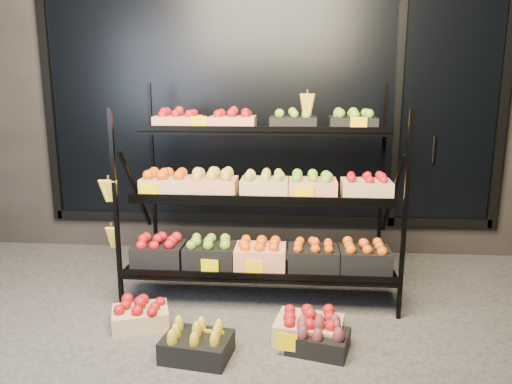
# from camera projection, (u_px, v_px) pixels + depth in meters

# --- Properties ---
(ground) EXTENTS (24.00, 24.00, 0.00)m
(ground) POSITION_uv_depth(u_px,v_px,m) (255.00, 325.00, 3.52)
(ground) COLOR #514F4C
(ground) RESTS_ON ground
(building) EXTENTS (6.00, 2.08, 3.50)m
(building) POSITION_uv_depth(u_px,v_px,m) (274.00, 74.00, 5.65)
(building) COLOR #2D2826
(building) RESTS_ON ground
(display_rack) EXTENTS (2.18, 1.02, 1.70)m
(display_rack) POSITION_uv_depth(u_px,v_px,m) (261.00, 197.00, 3.93)
(display_rack) COLOR black
(display_rack) RESTS_ON ground
(tag_floor_a) EXTENTS (0.13, 0.01, 0.12)m
(tag_floor_a) POSITION_uv_depth(u_px,v_px,m) (214.00, 345.00, 3.13)
(tag_floor_a) COLOR #F3C600
(tag_floor_a) RESTS_ON ground
(tag_floor_b) EXTENTS (0.13, 0.01, 0.12)m
(tag_floor_b) POSITION_uv_depth(u_px,v_px,m) (287.00, 348.00, 3.10)
(tag_floor_b) COLOR #F3C600
(tag_floor_b) RESTS_ON ground
(floor_crate_left) EXTENTS (0.45, 0.38, 0.19)m
(floor_crate_left) POSITION_uv_depth(u_px,v_px,m) (140.00, 314.00, 3.48)
(floor_crate_left) COLOR tan
(floor_crate_left) RESTS_ON ground
(floor_crate_midleft) EXTENTS (0.45, 0.36, 0.21)m
(floor_crate_midleft) POSITION_uv_depth(u_px,v_px,m) (197.00, 343.00, 3.08)
(floor_crate_midleft) COLOR black
(floor_crate_midleft) RESTS_ON ground
(floor_crate_midright) EXTENTS (0.48, 0.39, 0.21)m
(floor_crate_midright) POSITION_uv_depth(u_px,v_px,m) (309.00, 327.00, 3.28)
(floor_crate_midright) COLOR tan
(floor_crate_midright) RESTS_ON ground
(floor_crate_right) EXTENTS (0.43, 0.36, 0.19)m
(floor_crate_right) POSITION_uv_depth(u_px,v_px,m) (318.00, 338.00, 3.16)
(floor_crate_right) COLOR black
(floor_crate_right) RESTS_ON ground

